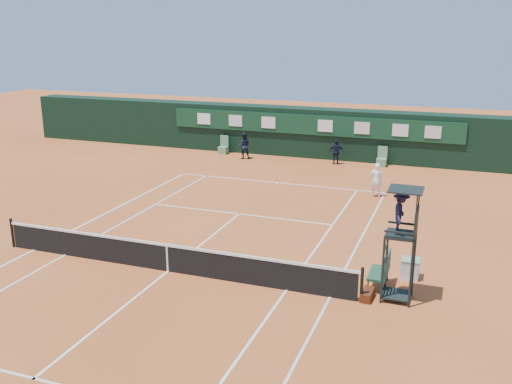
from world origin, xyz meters
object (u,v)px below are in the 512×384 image
at_px(umpire_chair, 401,221).
at_px(cooler, 410,268).
at_px(player, 376,180).
at_px(player_bench, 382,270).
at_px(tennis_net, 167,257).

relative_size(umpire_chair, cooler, 5.30).
xyz_separation_m(umpire_chair, cooler, (0.24, 1.69, -2.13)).
bearing_deg(player, player_bench, 90.93).
height_order(umpire_chair, player, umpire_chair).
height_order(tennis_net, cooler, tennis_net).
bearing_deg(tennis_net, cooler, 16.48).
xyz_separation_m(umpire_chair, player_bench, (-0.52, 0.66, -1.86)).
bearing_deg(player_bench, cooler, 53.36).
xyz_separation_m(cooler, player, (-2.45, 8.88, 0.50)).
bearing_deg(player, tennis_net, 56.49).
xyz_separation_m(tennis_net, cooler, (7.58, 2.24, -0.18)).
xyz_separation_m(umpire_chair, player, (-2.21, 10.57, -1.64)).
distance_m(tennis_net, cooler, 7.91).
bearing_deg(player, umpire_chair, 93.07).
bearing_deg(tennis_net, player, 65.22).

